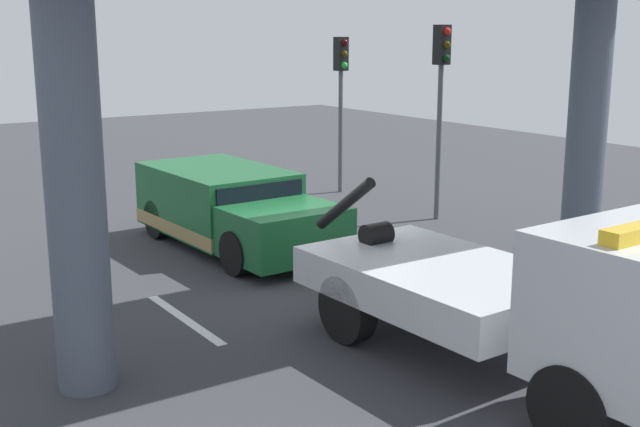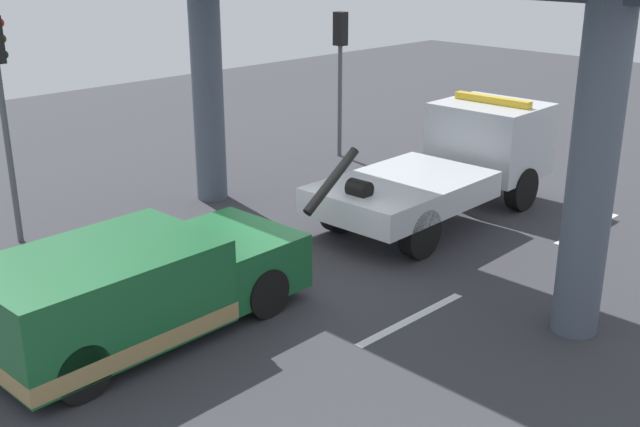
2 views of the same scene
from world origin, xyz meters
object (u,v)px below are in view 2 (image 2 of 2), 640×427
Objects in this scene: towed_van_green at (134,291)px; traffic_light_mid at (341,52)px; traffic_light_far at (0,81)px; tow_truck_white at (455,161)px.

towed_van_green is 1.31× the size of traffic_light_mid.
towed_van_green is 5.84m from traffic_light_far.
towed_van_green is at bearing -152.44° from traffic_light_mid.
towed_van_green is 11.53m from traffic_light_mid.
towed_van_green is 1.16× the size of traffic_light_far.
tow_truck_white is 5.74m from traffic_light_mid.
traffic_light_far is 9.51m from traffic_light_mid.
traffic_light_mid is (1.69, 5.21, 1.74)m from tow_truck_white.
traffic_light_far is (0.54, 5.24, 2.52)m from towed_van_green.
towed_van_green is (-8.34, -0.03, -0.42)m from tow_truck_white.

